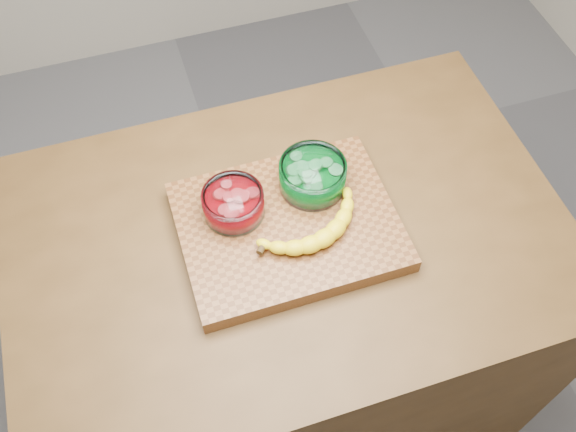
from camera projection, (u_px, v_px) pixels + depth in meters
name	position (u px, v px, depth m)	size (l,w,h in m)	color
ground	(288.00, 379.00, 2.11)	(3.50, 3.50, 0.00)	#5E5E63
counter	(288.00, 321.00, 1.74)	(1.20, 0.80, 0.90)	#4C3217
cutting_board	(288.00, 227.00, 1.35)	(0.45, 0.35, 0.04)	brown
bowl_red	(233.00, 203.00, 1.32)	(0.13, 0.13, 0.06)	white
bowl_green	(313.00, 176.00, 1.36)	(0.14, 0.14, 0.07)	white
banana	(309.00, 224.00, 1.31)	(0.26, 0.16, 0.04)	yellow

